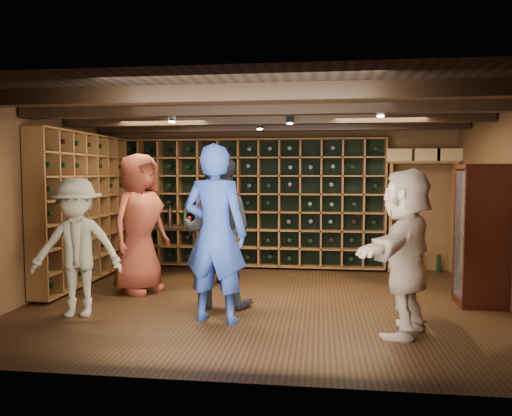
# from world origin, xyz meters

# --- Properties ---
(ground) EXTENTS (6.00, 6.00, 0.00)m
(ground) POSITION_xyz_m (0.00, 0.00, 0.00)
(ground) COLOR black
(ground) RESTS_ON ground
(room_shell) EXTENTS (6.00, 6.00, 6.00)m
(room_shell) POSITION_xyz_m (0.00, 0.05, 2.42)
(room_shell) COLOR brown
(room_shell) RESTS_ON ground
(wine_rack_back) EXTENTS (4.65, 0.30, 2.20)m
(wine_rack_back) POSITION_xyz_m (-0.52, 2.33, 1.15)
(wine_rack_back) COLOR brown
(wine_rack_back) RESTS_ON ground
(wine_rack_left) EXTENTS (0.30, 2.65, 2.20)m
(wine_rack_left) POSITION_xyz_m (-2.83, 0.82, 1.15)
(wine_rack_left) COLOR brown
(wine_rack_left) RESTS_ON ground
(crate_shelf) EXTENTS (1.20, 0.32, 2.07)m
(crate_shelf) POSITION_xyz_m (2.41, 2.32, 1.57)
(crate_shelf) COLOR brown
(crate_shelf) RESTS_ON ground
(display_cabinet) EXTENTS (0.55, 0.50, 1.75)m
(display_cabinet) POSITION_xyz_m (2.71, 0.20, 0.86)
(display_cabinet) COLOR #34100A
(display_cabinet) RESTS_ON ground
(man_blue_shirt) EXTENTS (0.79, 0.58, 1.99)m
(man_blue_shirt) POSITION_xyz_m (-0.45, -0.89, 1.00)
(man_blue_shirt) COLOR navy
(man_blue_shirt) RESTS_ON ground
(man_grey_suit) EXTENTS (0.97, 0.79, 1.87)m
(man_grey_suit) POSITION_xyz_m (-0.56, -0.20, 0.94)
(man_grey_suit) COLOR black
(man_grey_suit) RESTS_ON ground
(guest_red_floral) EXTENTS (0.94, 1.12, 1.94)m
(guest_red_floral) POSITION_xyz_m (-1.79, 0.34, 0.97)
(guest_red_floral) COLOR maroon
(guest_red_floral) RESTS_ON ground
(guest_woman_black) EXTENTS (0.99, 0.89, 1.61)m
(guest_woman_black) POSITION_xyz_m (-0.80, 0.96, 0.80)
(guest_woman_black) COLOR black
(guest_woman_black) RESTS_ON ground
(guest_khaki) EXTENTS (1.14, 0.79, 1.62)m
(guest_khaki) POSITION_xyz_m (-2.10, -0.87, 0.81)
(guest_khaki) COLOR #7E7357
(guest_khaki) RESTS_ON ground
(guest_beige) EXTENTS (1.15, 1.65, 1.72)m
(guest_beige) POSITION_xyz_m (1.59, -1.08, 0.86)
(guest_beige) COLOR tan
(guest_beige) RESTS_ON ground
(tasting_table) EXTENTS (1.12, 0.65, 1.08)m
(tasting_table) POSITION_xyz_m (-1.71, 1.59, 0.72)
(tasting_table) COLOR black
(tasting_table) RESTS_ON ground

